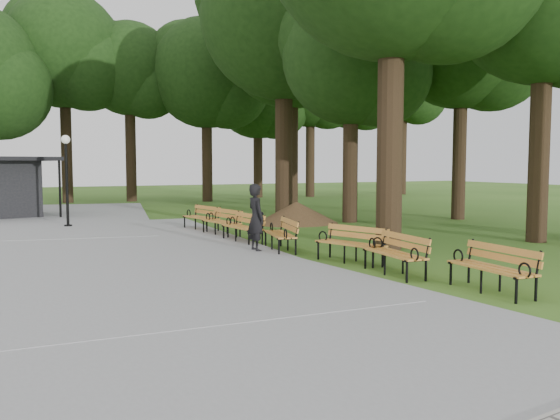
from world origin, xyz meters
name	(u,v)px	position (x,y,z in m)	size (l,w,h in m)	color
ground	(301,257)	(0.00, 0.00, 0.00)	(100.00, 100.00, 0.00)	#35611B
path	(116,250)	(-4.00, 3.00, 0.03)	(12.00, 38.00, 0.06)	gray
person	(256,218)	(-0.64, 1.32, 0.90)	(0.66, 0.43, 1.81)	black
lamp_post	(66,162)	(-4.56, 9.71, 2.41)	(0.32, 0.32, 3.38)	black
dirt_mound	(297,212)	(3.68, 7.32, 0.43)	(2.85, 2.85, 0.86)	#47301C
bench_0	(491,269)	(1.26, -5.00, 0.44)	(1.90, 0.64, 0.88)	orange
bench_1	(394,254)	(0.71, -2.86, 0.44)	(1.90, 0.64, 0.88)	orange
bench_2	(350,244)	(0.70, -1.20, 0.44)	(1.90, 0.64, 0.88)	orange
bench_3	(280,235)	(0.00, 1.18, 0.44)	(1.90, 0.64, 0.88)	orange
bench_4	(242,228)	(-0.28, 3.19, 0.44)	(1.90, 0.64, 0.88)	orange
bench_5	(221,222)	(-0.30, 4.98, 0.44)	(1.90, 0.64, 0.88)	orange
bench_6	(201,218)	(-0.43, 6.72, 0.44)	(1.90, 0.64, 0.88)	orange
lawn_tree_1	(351,56)	(5.85, 6.86, 6.55)	(5.47, 5.47, 9.34)	black
lawn_tree_2	(284,17)	(4.82, 10.79, 8.85)	(7.47, 7.47, 12.64)	black
lawn_tree_4	(291,37)	(6.95, 14.27, 8.83)	(7.38, 7.38, 12.57)	black
lawn_tree_5	(462,35)	(10.63, 5.90, 7.63)	(6.12, 6.12, 10.73)	black
tree_backdrop	(225,71)	(6.54, 22.93, 8.35)	(36.54, 10.09, 16.70)	black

